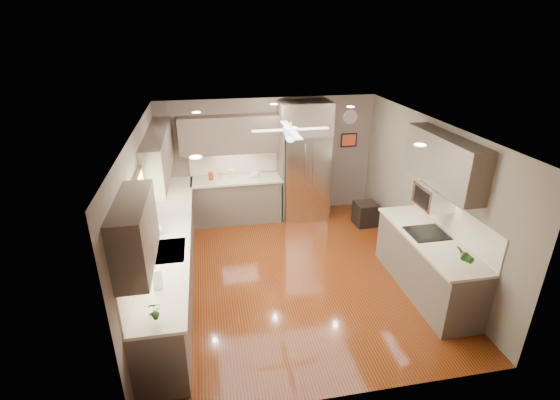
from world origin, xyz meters
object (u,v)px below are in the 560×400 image
object	(u,v)px
potted_plant_right	(463,255)
bowl	(255,176)
canister_b	(221,176)
stool	(365,214)
paper_towel	(157,278)
microwave	(434,196)
canister_a	(211,176)
refrigerator	(305,163)
canister_c	(231,174)
potted_plant_left	(153,310)
soap_bottle	(159,229)

from	to	relation	value
potted_plant_right	bowl	xyz separation A→B (m)	(-2.25, 3.75, -0.12)
canister_b	stool	xyz separation A→B (m)	(2.91, -0.70, -0.77)
paper_towel	microwave	bearing A→B (deg)	11.74
canister_a	bowl	bearing A→B (deg)	-3.18
potted_plant_right	refrigerator	bearing A→B (deg)	108.01
bowl	microwave	size ratio (longest dim) A/B	0.42
canister_a	canister_c	distance (m)	0.42
potted_plant_right	canister_b	bearing A→B (deg)	127.93
potted_plant_left	potted_plant_right	xyz separation A→B (m)	(3.87, 0.39, 0.01)
soap_bottle	microwave	distance (m)	4.16
potted_plant_left	refrigerator	size ratio (longest dim) A/B	0.11
canister_b	canister_c	world-z (taller)	canister_c
soap_bottle	canister_a	bearing A→B (deg)	69.11
refrigerator	canister_a	bearing A→B (deg)	178.28
potted_plant_left	stool	distance (m)	5.24
canister_c	refrigerator	distance (m)	1.52
potted_plant_right	refrigerator	distance (m)	3.94
potted_plant_left	bowl	size ratio (longest dim) A/B	1.17
canister_b	microwave	world-z (taller)	microwave
canister_c	refrigerator	world-z (taller)	refrigerator
microwave	stool	world-z (taller)	microwave
canister_c	stool	size ratio (longest dim) A/B	0.38
canister_c	potted_plant_left	xyz separation A→B (m)	(-1.14, -4.20, 0.04)
canister_b	soap_bottle	distance (m)	2.43
canister_c	potted_plant_left	bearing A→B (deg)	-105.21
canister_b	potted_plant_right	distance (m)	4.81
canister_a	potted_plant_right	world-z (taller)	potted_plant_right
soap_bottle	paper_towel	size ratio (longest dim) A/B	0.68
canister_c	stool	xyz separation A→B (m)	(2.68, -0.72, -0.79)
bowl	canister_a	bearing A→B (deg)	176.82
canister_b	potted_plant_right	xyz separation A→B (m)	(2.96, -3.79, 0.08)
potted_plant_left	microwave	bearing A→B (deg)	19.64
bowl	stool	world-z (taller)	bowl
potted_plant_left	refrigerator	bearing A→B (deg)	57.24
canister_c	potted_plant_left	size ratio (longest dim) A/B	0.70
stool	paper_towel	bearing A→B (deg)	-142.96
soap_bottle	stool	size ratio (longest dim) A/B	0.39
soap_bottle	stool	world-z (taller)	soap_bottle
stool	paper_towel	world-z (taller)	paper_towel
canister_b	refrigerator	bearing A→B (deg)	-1.71
canister_a	microwave	distance (m)	4.30
potted_plant_right	stool	world-z (taller)	potted_plant_right
canister_c	potted_plant_right	xyz separation A→B (m)	(2.73, -3.81, 0.06)
potted_plant_left	paper_towel	distance (m)	0.59
soap_bottle	potted_plant_left	world-z (taller)	potted_plant_left
potted_plant_left	canister_a	bearing A→B (deg)	80.18
canister_a	potted_plant_right	distance (m)	4.94
microwave	stool	bearing A→B (deg)	94.45
canister_c	bowl	xyz separation A→B (m)	(0.48, -0.06, -0.06)
canister_c	potted_plant_left	world-z (taller)	potted_plant_left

